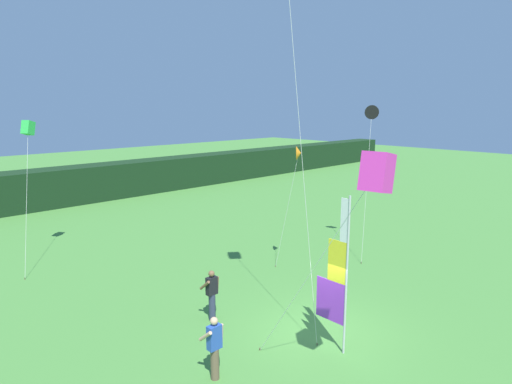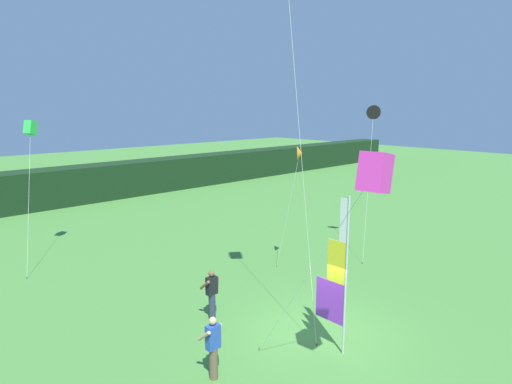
# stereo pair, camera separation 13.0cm
# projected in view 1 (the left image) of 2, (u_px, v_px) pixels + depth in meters

# --- Properties ---
(ground_plane) EXTENTS (120.00, 120.00, 0.00)m
(ground_plane) POSITION_uv_depth(u_px,v_px,m) (320.00, 333.00, 13.23)
(ground_plane) COLOR #478438
(distant_treeline) EXTENTS (80.00, 2.40, 2.60)m
(distant_treeline) POSITION_uv_depth(u_px,v_px,m) (48.00, 188.00, 29.69)
(distant_treeline) COLOR black
(distant_treeline) RESTS_ON ground
(banner_flag) EXTENTS (0.06, 1.03, 4.53)m
(banner_flag) POSITION_uv_depth(u_px,v_px,m) (338.00, 278.00, 11.95)
(banner_flag) COLOR #B7B7BC
(banner_flag) RESTS_ON ground
(person_near_banner) EXTENTS (0.55, 0.48, 1.69)m
(person_near_banner) POSITION_uv_depth(u_px,v_px,m) (214.00, 346.00, 10.85)
(person_near_banner) COLOR brown
(person_near_banner) RESTS_ON ground
(person_mid_field) EXTENTS (0.55, 0.48, 1.70)m
(person_mid_field) POSITION_uv_depth(u_px,v_px,m) (212.00, 294.00, 13.88)
(person_mid_field) COLOR #2D334C
(person_mid_field) RESTS_ON ground
(kite_magenta_box_0) EXTENTS (0.71, 3.89, 5.99)m
(kite_magenta_box_0) POSITION_uv_depth(u_px,v_px,m) (377.00, 173.00, 8.50)
(kite_magenta_box_0) COLOR brown
(kite_magenta_box_0) RESTS_ON ground
(kite_green_box_1) EXTENTS (1.71, 2.68, 6.25)m
(kite_green_box_1) POSITION_uv_depth(u_px,v_px,m) (28.00, 129.00, 18.74)
(kite_green_box_1) COLOR brown
(kite_green_box_1) RESTS_ON ground
(kite_orange_delta_2) EXTENTS (0.57, 1.25, 5.28)m
(kite_orange_delta_2) POSITION_uv_depth(u_px,v_px,m) (299.00, 154.00, 17.19)
(kite_orange_delta_2) COLOR brown
(kite_orange_delta_2) RESTS_ON ground
(kite_black_delta_4) EXTENTS (2.09, 1.32, 6.89)m
(kite_black_delta_4) POSITION_uv_depth(u_px,v_px,m) (372.00, 113.00, 19.70)
(kite_black_delta_4) COLOR brown
(kite_black_delta_4) RESTS_ON ground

